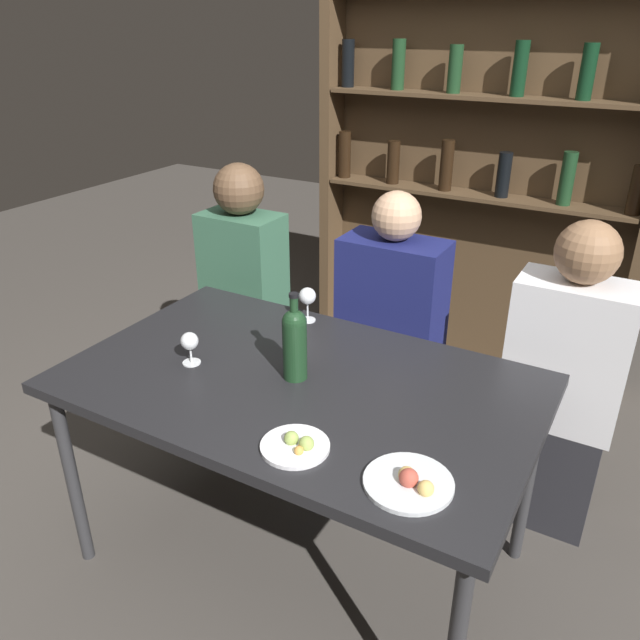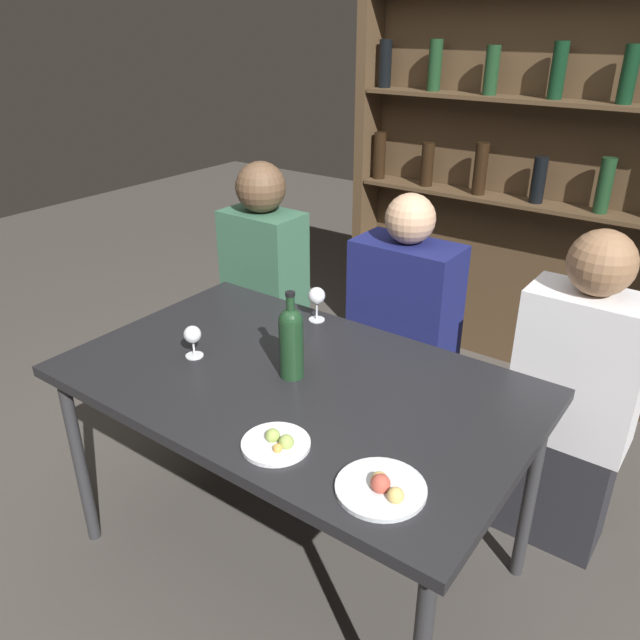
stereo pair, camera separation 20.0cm
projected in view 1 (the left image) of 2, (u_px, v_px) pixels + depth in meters
The scene contains 11 objects.
ground_plane at pixel (302, 555), 2.29m from camera, with size 10.00×10.00×0.00m, color #47423D.
dining_table at pixel (299, 394), 1.99m from camera, with size 1.48×0.90×0.75m.
wine_rack_wall at pixel (480, 157), 3.19m from camera, with size 1.73×0.21×2.18m.
wine_bottle at pixel (295, 341), 1.92m from camera, with size 0.08×0.08×0.29m.
wine_glass_0 at pixel (190, 343), 2.02m from camera, with size 0.06×0.06×0.11m.
wine_glass_1 at pixel (307, 297), 2.30m from camera, with size 0.06×0.06×0.13m.
food_plate_0 at pixel (296, 445), 1.64m from camera, with size 0.19×0.19×0.04m.
food_plate_1 at pixel (410, 482), 1.51m from camera, with size 0.22×0.22×0.05m.
seated_person_left at pixel (245, 305), 2.85m from camera, with size 0.35×0.22×1.24m.
seated_person_center at pixel (389, 348), 2.54m from camera, with size 0.40×0.22×1.21m.
seated_person_right at pixel (560, 391), 2.24m from camera, with size 0.40×0.22×1.20m.
Camera 1 is at (0.89, -1.43, 1.78)m, focal length 35.00 mm.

